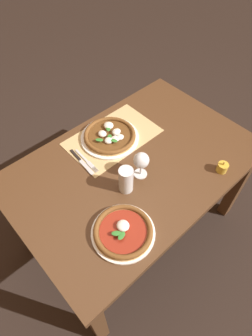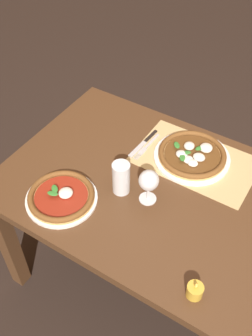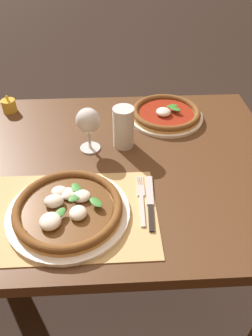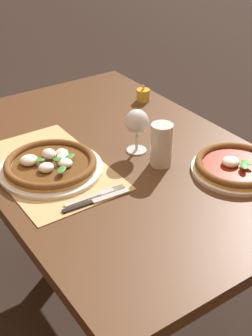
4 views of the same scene
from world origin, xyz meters
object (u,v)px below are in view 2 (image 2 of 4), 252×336
wine_glass (149,182)px  votive_candle (195,291)px  pizza_near (192,155)px  pizza_far (61,197)px  fork (147,147)px  knife (143,143)px  pint_glass (121,178)px

wine_glass → votive_candle: size_ratio=2.15×
votive_candle → pizza_near: bearing=-63.9°
pizza_far → wine_glass: 0.35m
fork → knife: bearing=-24.8°
pizza_far → knife: 0.47m
wine_glass → fork: bearing=-59.2°
pizza_far → votive_candle: (-0.62, 0.08, 0.00)m
wine_glass → fork: wine_glass is taller
votive_candle → fork: bearing=-47.5°
knife → votive_candle: votive_candle is taller
pizza_near → knife: bearing=8.2°
pizza_far → wine_glass: size_ratio=1.86×
pizza_near → pint_glass: bearing=62.4°
pizza_far → fork: size_ratio=1.44×
pizza_near → votive_candle: size_ratio=4.66×
pint_glass → knife: pint_glass is taller
pizza_near → votive_candle: 0.64m
votive_candle → pint_glass: bearing=-29.7°
pizza_far → wine_glass: bearing=-147.3°
pizza_far → pizza_near: bearing=-124.8°
pizza_near → pizza_far: (0.34, 0.49, -0.00)m
pint_glass → fork: bearing=-82.1°
knife → votive_candle: 0.74m
pint_glass → votive_candle: size_ratio=2.01×
fork → votive_candle: (-0.49, 0.53, 0.02)m
wine_glass → pint_glass: wine_glass is taller
pint_glass → fork: (0.04, -0.27, -0.06)m
pizza_near → pizza_far: bearing=55.2°
pizza_far → fork: 0.46m
wine_glass → knife: 0.34m
knife → fork: bearing=155.2°
fork → votive_candle: 0.72m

